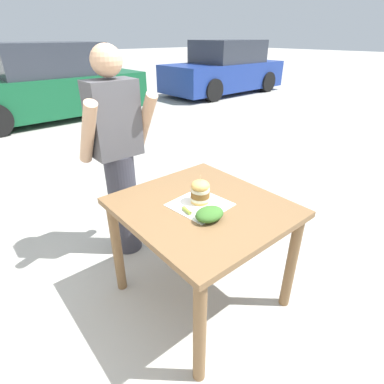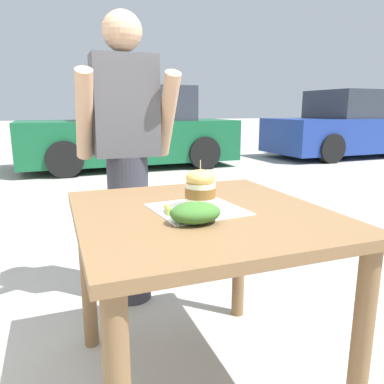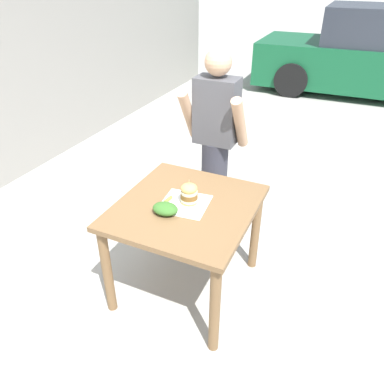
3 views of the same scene
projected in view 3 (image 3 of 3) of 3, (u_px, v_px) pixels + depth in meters
ground_plane at (187, 285)px, 3.06m from camera, size 80.00×80.00×0.00m
patio_table at (186, 219)px, 2.71m from camera, size 0.94×1.02×0.78m
serving_paper at (185, 204)px, 2.66m from camera, size 0.36×0.36×0.00m
sandwich at (189, 193)px, 2.63m from camera, size 0.13×0.13×0.19m
pickle_spear at (168, 199)px, 2.68m from camera, size 0.03×0.08×0.02m
side_salad at (165, 209)px, 2.54m from camera, size 0.18×0.14×0.07m
diner_across_table at (215, 143)px, 3.30m from camera, size 0.55×0.35×1.69m
parked_car_near_curb at (30, 27)px, 10.44m from camera, size 4.30×2.03×1.60m
parked_car_mid_block at (372, 56)px, 7.20m from camera, size 4.23×1.88×1.60m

